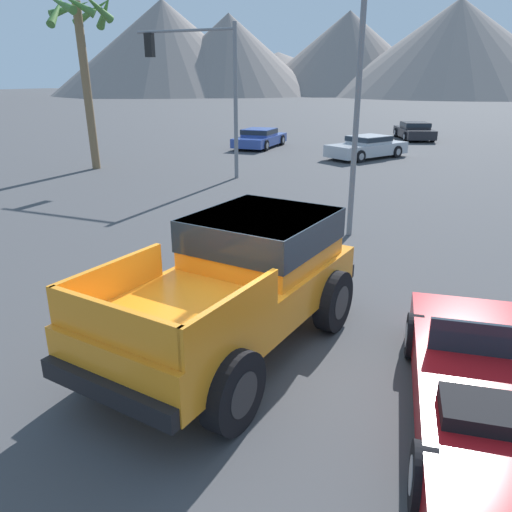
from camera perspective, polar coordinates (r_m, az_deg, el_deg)
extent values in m
plane|color=#424244|center=(7.78, 0.54, -10.35)|extent=(320.00, 320.00, 0.00)
cube|color=orange|center=(7.31, -3.05, -4.84)|extent=(2.69, 4.91, 0.60)
cube|color=orange|center=(7.80, 0.72, 2.14)|extent=(2.14, 2.31, 0.76)
cube|color=#1E2833|center=(7.76, 0.73, 3.10)|extent=(2.19, 2.35, 0.49)
cube|color=orange|center=(6.80, -16.20, -2.64)|extent=(0.36, 1.86, 0.48)
cube|color=orange|center=(5.61, -2.49, -6.67)|extent=(0.36, 1.86, 0.48)
cube|color=orange|center=(5.59, -16.06, -7.59)|extent=(1.93, 0.37, 0.48)
cube|color=black|center=(9.29, 5.27, -0.65)|extent=(1.98, 0.45, 0.24)
cube|color=black|center=(5.85, -16.72, -14.57)|extent=(1.98, 0.45, 0.24)
cylinder|color=black|center=(9.09, -3.28, -2.28)|extent=(0.43, 1.03, 1.00)
cylinder|color=#232326|center=(9.09, -3.28, -2.28)|extent=(0.38, 0.59, 0.55)
cylinder|color=black|center=(8.18, 8.83, -5.08)|extent=(0.43, 1.03, 1.00)
cylinder|color=#232326|center=(8.18, 8.83, -5.08)|extent=(0.38, 0.59, 0.55)
cylinder|color=black|center=(7.14, -16.72, -9.60)|extent=(0.43, 1.03, 1.00)
cylinder|color=#232326|center=(7.14, -16.72, -9.60)|extent=(0.38, 0.59, 0.55)
cylinder|color=black|center=(5.94, -2.57, -15.17)|extent=(0.43, 1.03, 1.00)
cylinder|color=#232326|center=(5.94, -2.57, -15.17)|extent=(0.38, 0.59, 0.55)
cube|color=#B21419|center=(6.61, 25.90, -14.23)|extent=(2.43, 4.79, 0.48)
cube|color=#1E2833|center=(6.82, 25.76, -8.72)|extent=(1.55, 0.27, 0.43)
cylinder|color=black|center=(7.75, 17.62, -8.69)|extent=(0.31, 0.69, 0.67)
cylinder|color=#9E9EA3|center=(7.75, 17.62, -8.69)|extent=(0.28, 0.39, 0.37)
cylinder|color=black|center=(5.39, 18.55, -22.85)|extent=(0.31, 0.69, 0.67)
cylinder|color=#9E9EA3|center=(5.39, 18.55, -22.85)|extent=(0.28, 0.39, 0.37)
cube|color=#232328|center=(36.13, 17.61, 13.31)|extent=(3.24, 4.79, 0.56)
cube|color=#232328|center=(35.98, 17.74, 14.05)|extent=(2.14, 2.30, 0.39)
cube|color=#1E2833|center=(35.98, 17.75, 14.12)|extent=(2.19, 2.35, 0.24)
cylinder|color=black|center=(37.27, 15.74, 13.44)|extent=(0.42, 0.66, 0.62)
cylinder|color=#9E9EA3|center=(37.27, 15.74, 13.44)|extent=(0.34, 0.40, 0.34)
cylinder|color=black|center=(37.69, 18.38, 13.25)|extent=(0.42, 0.66, 0.62)
cylinder|color=#9E9EA3|center=(37.69, 18.38, 13.25)|extent=(0.34, 0.40, 0.34)
cylinder|color=black|center=(34.61, 16.73, 12.92)|extent=(0.42, 0.66, 0.62)
cylinder|color=#9E9EA3|center=(34.61, 16.73, 12.92)|extent=(0.34, 0.40, 0.34)
cylinder|color=black|center=(35.06, 19.56, 12.71)|extent=(0.42, 0.66, 0.62)
cylinder|color=#9E9EA3|center=(35.06, 19.56, 12.71)|extent=(0.34, 0.40, 0.34)
cube|color=#B7BABF|center=(26.79, 12.53, 11.84)|extent=(3.77, 4.74, 0.58)
cube|color=#B7BABF|center=(26.82, 12.77, 12.87)|extent=(2.26, 2.39, 0.38)
cube|color=#1E2833|center=(26.81, 12.78, 12.97)|extent=(2.31, 2.44, 0.23)
cylinder|color=black|center=(25.24, 11.79, 11.08)|extent=(0.50, 0.63, 0.61)
cylinder|color=#9E9EA3|center=(25.24, 11.79, 11.08)|extent=(0.37, 0.41, 0.33)
cylinder|color=black|center=(26.36, 9.09, 11.59)|extent=(0.50, 0.63, 0.61)
cylinder|color=#9E9EA3|center=(26.36, 9.09, 11.59)|extent=(0.37, 0.41, 0.33)
cylinder|color=black|center=(27.36, 15.79, 11.40)|extent=(0.50, 0.63, 0.61)
cylinder|color=#9E9EA3|center=(27.36, 15.79, 11.40)|extent=(0.37, 0.41, 0.33)
cylinder|color=black|center=(28.39, 13.14, 11.90)|extent=(0.50, 0.63, 0.61)
cylinder|color=#9E9EA3|center=(28.39, 13.14, 11.90)|extent=(0.37, 0.41, 0.33)
cube|color=#334C9E|center=(30.42, 0.46, 13.11)|extent=(1.94, 4.56, 0.51)
cube|color=#334C9E|center=(30.26, 0.38, 13.95)|extent=(1.66, 1.93, 0.42)
cube|color=#1E2833|center=(30.26, 0.38, 14.05)|extent=(1.70, 1.97, 0.25)
cylinder|color=black|center=(32.05, -0.13, 13.24)|extent=(0.23, 0.62, 0.62)
cylinder|color=#9E9EA3|center=(32.05, -0.13, 13.24)|extent=(0.24, 0.35, 0.34)
cylinder|color=black|center=(31.44, 2.96, 13.09)|extent=(0.23, 0.62, 0.62)
cylinder|color=#9E9EA3|center=(31.44, 2.96, 13.09)|extent=(0.24, 0.35, 0.34)
cylinder|color=black|center=(29.48, -2.21, 12.67)|extent=(0.23, 0.62, 0.62)
cylinder|color=#9E9EA3|center=(29.48, -2.21, 12.67)|extent=(0.24, 0.35, 0.34)
cylinder|color=black|center=(28.81, 1.10, 12.51)|extent=(0.23, 0.62, 0.62)
cylinder|color=#9E9EA3|center=(28.81, 1.10, 12.51)|extent=(0.24, 0.35, 0.34)
cylinder|color=slate|center=(20.58, -2.34, 17.03)|extent=(0.16, 0.16, 5.90)
cylinder|color=slate|center=(21.65, -8.20, 24.15)|extent=(4.37, 0.11, 0.11)
cube|color=black|center=(22.50, -12.07, 22.48)|extent=(0.34, 0.26, 0.90)
sphere|color=red|center=(22.64, -11.89, 23.16)|extent=(0.20, 0.20, 0.20)
sphere|color=orange|center=(22.62, -11.84, 22.48)|extent=(0.20, 0.20, 0.20)
sphere|color=green|center=(22.61, -11.79, 21.80)|extent=(0.20, 0.20, 0.20)
cylinder|color=slate|center=(12.81, 11.65, 18.62)|extent=(0.14, 0.14, 7.49)
cylinder|color=brown|center=(23.89, -18.76, 17.59)|extent=(0.36, 0.53, 6.88)
cone|color=#427533|center=(23.51, -17.80, 25.56)|extent=(0.45, 1.76, 1.17)
cone|color=#427533|center=(24.38, -16.88, 25.24)|extent=(1.81, 1.44, 1.41)
cone|color=#427533|center=(24.98, -18.13, 25.08)|extent=(2.02, 0.66, 1.25)
cone|color=#427533|center=(24.98, -20.45, 25.03)|extent=(1.15, 1.85, 0.98)
cone|color=#427533|center=(24.47, -21.81, 24.62)|extent=(0.92, 1.77, 1.50)
cone|color=#427533|center=(23.62, -21.47, 25.30)|extent=(1.80, 0.77, 0.96)
cone|color=#427533|center=(23.39, -19.79, 25.49)|extent=(1.41, 1.11, 1.03)
cone|color=gray|center=(144.74, 2.54, 20.18)|extent=(62.17, 62.17, 10.51)
cone|color=gray|center=(127.88, 21.86, 21.19)|extent=(57.65, 57.65, 20.39)
cone|color=gray|center=(137.50, 10.47, 21.83)|extent=(49.35, 49.35, 19.64)
cone|color=gray|center=(128.89, -3.08, 21.97)|extent=(44.10, 44.10, 18.32)
cone|color=gray|center=(132.98, -10.43, 22.35)|extent=(54.54, 54.54, 21.64)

